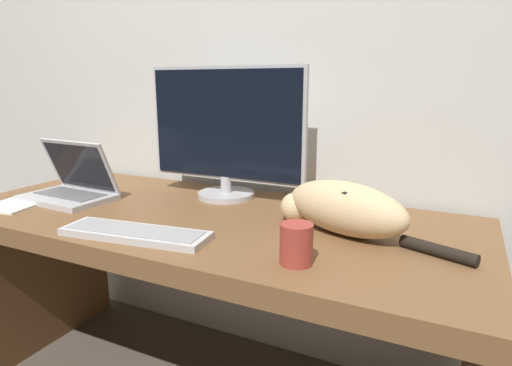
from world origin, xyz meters
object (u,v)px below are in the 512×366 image
at_px(coffee_mug, 296,244).
at_px(laptop, 71,187).
at_px(monitor, 225,133).
at_px(external_keyboard, 135,233).
at_px(cat, 343,207).

bearing_deg(coffee_mug, laptop, 169.08).
distance_m(monitor, external_keyboard, 0.54).
xyz_separation_m(external_keyboard, cat, (0.51, 0.29, 0.07)).
bearing_deg(laptop, monitor, 31.91).
bearing_deg(laptop, coffee_mug, -7.75).
relative_size(monitor, coffee_mug, 6.28).
height_order(laptop, coffee_mug, laptop).
relative_size(laptop, external_keyboard, 0.76).
relative_size(monitor, cat, 1.11).
height_order(external_keyboard, coffee_mug, coffee_mug).
distance_m(monitor, coffee_mug, 0.68).
bearing_deg(cat, external_keyboard, -130.16).
bearing_deg(coffee_mug, cat, 80.73).
distance_m(laptop, external_keyboard, 0.53).
relative_size(external_keyboard, cat, 0.79).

